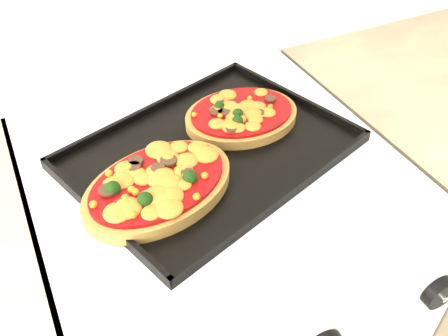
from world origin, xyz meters
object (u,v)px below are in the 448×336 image
stove (216,315)px  pizza_right (241,114)px  baking_tray (211,149)px  pizza_left (158,184)px

stove → pizza_right: size_ratio=4.46×
pizza_right → baking_tray: bearing=-148.8°
baking_tray → pizza_right: bearing=13.2°
stove → baking_tray: baking_tray is taller
stove → pizza_right: 0.49m
stove → baking_tray: (0.01, 0.02, 0.47)m
stove → pizza_left: (-0.11, -0.04, 0.48)m
pizza_right → stove: bearing=-141.0°
baking_tray → pizza_left: 0.13m
baking_tray → pizza_left: (-0.11, -0.06, 0.02)m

